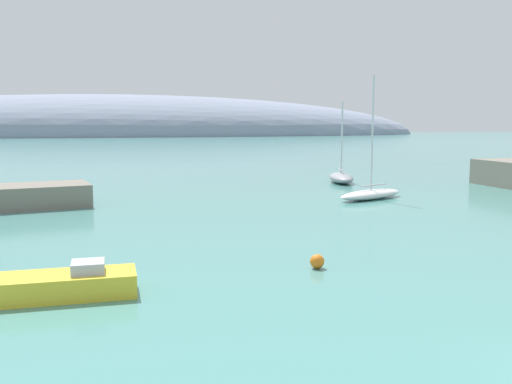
# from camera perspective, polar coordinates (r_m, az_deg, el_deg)

# --- Properties ---
(distant_ridge) EXTENTS (294.35, 77.49, 36.76)m
(distant_ridge) POSITION_cam_1_polar(r_m,az_deg,el_deg) (261.48, -14.18, 5.63)
(distant_ridge) COLOR gray
(distant_ridge) RESTS_ON ground
(sailboat_grey_near_shore) EXTENTS (3.51, 6.40, 8.09)m
(sailboat_grey_near_shore) POSITION_cam_1_polar(r_m,az_deg,el_deg) (56.79, 8.71, 1.51)
(sailboat_grey_near_shore) COLOR gray
(sailboat_grey_near_shore) RESTS_ON water
(sailboat_white_mid_mooring) EXTENTS (6.87, 4.37, 9.73)m
(sailboat_white_mid_mooring) POSITION_cam_1_polar(r_m,az_deg,el_deg) (45.09, 11.68, -0.12)
(sailboat_white_mid_mooring) COLOR white
(sailboat_white_mid_mooring) RESTS_ON water
(motorboat_yellow_foreground) EXTENTS (5.16, 1.89, 1.23)m
(motorboat_yellow_foreground) POSITION_cam_1_polar(r_m,az_deg,el_deg) (20.81, -18.70, -8.92)
(motorboat_yellow_foreground) COLOR yellow
(motorboat_yellow_foreground) RESTS_ON water
(mooring_buoy_orange) EXTENTS (0.61, 0.61, 0.61)m
(mooring_buoy_orange) POSITION_cam_1_polar(r_m,az_deg,el_deg) (23.58, 6.28, -7.08)
(mooring_buoy_orange) COLOR orange
(mooring_buoy_orange) RESTS_ON water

